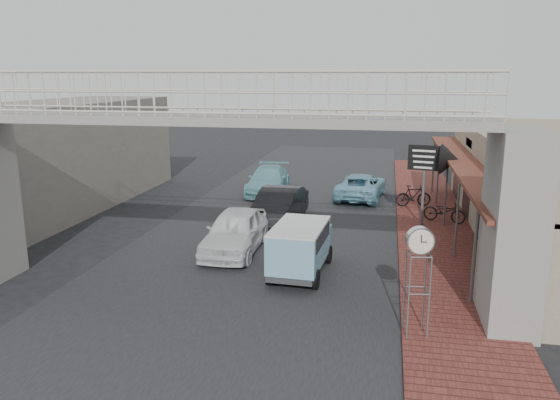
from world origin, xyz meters
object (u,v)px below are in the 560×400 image
at_px(angkot_van, 301,242).
at_px(motorcycle_far, 413,196).
at_px(white_hatchback, 235,231).
at_px(dark_sedan, 279,207).
at_px(angkot_curb, 361,186).
at_px(street_clock, 420,246).
at_px(arrow_sign, 447,160).
at_px(motorcycle_near, 444,211).
at_px(angkot_far, 268,180).

xyz_separation_m(angkot_van, motorcycle_far, (3.89, 9.83, -0.46)).
height_order(white_hatchback, dark_sedan, same).
xyz_separation_m(white_hatchback, angkot_curb, (3.99, 9.68, -0.12)).
relative_size(angkot_curb, street_clock, 1.72).
relative_size(motorcycle_far, arrow_sign, 0.49).
bearing_deg(white_hatchback, street_clock, -43.02).
bearing_deg(motorcycle_far, motorcycle_near, -170.97).
distance_m(angkot_far, street_clock, 17.20).
bearing_deg(angkot_curb, angkot_van, 89.43).
distance_m(angkot_far, motorcycle_far, 7.83).
xyz_separation_m(angkot_far, motorcycle_far, (7.56, -2.03, -0.10)).
distance_m(angkot_curb, angkot_far, 5.00).
bearing_deg(dark_sedan, angkot_curb, 64.91).
distance_m(white_hatchback, motorcycle_near, 9.39).
distance_m(angkot_van, motorcycle_near, 8.77).
distance_m(dark_sedan, motorcycle_near, 7.09).
distance_m(dark_sedan, angkot_van, 6.08).
bearing_deg(dark_sedan, motorcycle_near, 14.99).
relative_size(dark_sedan, angkot_curb, 1.00).
bearing_deg(motorcycle_far, angkot_far, 60.20).
relative_size(white_hatchback, dark_sedan, 0.97).
relative_size(dark_sedan, angkot_far, 0.96).
height_order(angkot_curb, arrow_sign, arrow_sign).
xyz_separation_m(angkot_curb, motorcycle_near, (3.77, -4.39, -0.07)).
bearing_deg(angkot_curb, dark_sedan, 66.89).
height_order(angkot_curb, angkot_van, angkot_van).
bearing_deg(street_clock, arrow_sign, 71.19).
bearing_deg(angkot_far, white_hatchback, -88.30).
height_order(white_hatchback, motorcycle_near, white_hatchback).
xyz_separation_m(white_hatchback, street_clock, (6.09, -5.56, 1.57)).
bearing_deg(arrow_sign, white_hatchback, -138.29).
height_order(white_hatchback, motorcycle_far, white_hatchback).
relative_size(white_hatchback, angkot_van, 1.29).
relative_size(dark_sedan, arrow_sign, 1.34).
xyz_separation_m(motorcycle_far, street_clock, (-0.47, -13.55, 1.73)).
distance_m(white_hatchback, angkot_far, 10.07).
height_order(angkot_curb, street_clock, street_clock).
height_order(angkot_far, motorcycle_far, angkot_far).
xyz_separation_m(angkot_van, motorcycle_near, (5.08, 7.13, -0.49)).
height_order(motorcycle_near, street_clock, street_clock).
distance_m(angkot_curb, arrow_sign, 6.82).
distance_m(angkot_van, street_clock, 5.21).
bearing_deg(white_hatchback, angkot_van, -35.18).
xyz_separation_m(white_hatchback, motorcycle_near, (7.75, 5.29, -0.20)).
xyz_separation_m(angkot_far, street_clock, (7.09, -15.58, 1.63)).
relative_size(angkot_curb, angkot_far, 0.96).
bearing_deg(motorcycle_far, angkot_van, 143.61).
distance_m(angkot_van, arrow_sign, 8.13).
height_order(dark_sedan, motorcycle_near, dark_sedan).
bearing_deg(angkot_curb, motorcycle_near, 136.59).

